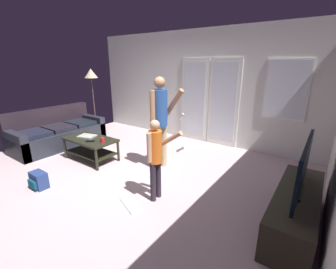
{
  "coord_description": "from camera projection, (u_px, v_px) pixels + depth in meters",
  "views": [
    {
      "loc": [
        2.78,
        -2.42,
        1.9
      ],
      "look_at": [
        0.83,
        0.33,
        0.85
      ],
      "focal_mm": 24.34,
      "sensor_mm": 36.0,
      "label": 1
    }
  ],
  "objects": [
    {
      "name": "floor_lamp",
      "position": [
        91.0,
        77.0,
        6.26
      ],
      "size": [
        0.36,
        0.36,
        1.76
      ],
      "color": "#31262C",
      "rests_on": "ground_plane"
    },
    {
      "name": "laptop_closed",
      "position": [
        87.0,
        136.0,
        4.69
      ],
      "size": [
        0.39,
        0.34,
        0.03
      ],
      "primitive_type": "cube",
      "rotation": [
        0.0,
        0.0,
        0.28
      ],
      "color": "#B8BBAF",
      "rests_on": "coffee_table"
    },
    {
      "name": "tv_remote_black",
      "position": [
        90.0,
        141.0,
        4.39
      ],
      "size": [
        0.16,
        0.15,
        0.02
      ],
      "primitive_type": "cube",
      "rotation": [
        0.0,
        0.0,
        0.7
      ],
      "color": "black",
      "rests_on": "coffee_table"
    },
    {
      "name": "wall_back_with_doors",
      "position": [
        197.0,
        88.0,
        5.6
      ],
      "size": [
        6.09,
        0.09,
        2.7
      ],
      "color": "silver",
      "rests_on": "ground_plane"
    },
    {
      "name": "loose_keyboard",
      "position": [
        130.0,
        205.0,
        3.18
      ],
      "size": [
        0.46,
        0.29,
        0.02
      ],
      "color": "white",
      "rests_on": "ground_plane"
    },
    {
      "name": "cup_near_edge",
      "position": [
        102.0,
        140.0,
        4.36
      ],
      "size": [
        0.08,
        0.08,
        0.09
      ],
      "primitive_type": "cylinder",
      "color": "red",
      "rests_on": "coffee_table"
    },
    {
      "name": "backpack",
      "position": [
        38.0,
        180.0,
        3.61
      ],
      "size": [
        0.29,
        0.21,
        0.26
      ],
      "color": "navy",
      "rests_on": "ground_plane"
    },
    {
      "name": "flat_screen_tv",
      "position": [
        303.0,
        168.0,
        2.56
      ],
      "size": [
        0.08,
        1.24,
        0.63
      ],
      "color": "black",
      "rests_on": "tv_stand"
    },
    {
      "name": "leather_couch",
      "position": [
        58.0,
        134.0,
        5.44
      ],
      "size": [
        0.9,
        2.04,
        0.89
      ],
      "color": "#252730",
      "rests_on": "ground_plane"
    },
    {
      "name": "person_adult",
      "position": [
        160.0,
        116.0,
        4.06
      ],
      "size": [
        0.56,
        0.46,
        1.69
      ],
      "color": "tan",
      "rests_on": "ground_plane"
    },
    {
      "name": "coffee_table",
      "position": [
        91.0,
        144.0,
        4.62
      ],
      "size": [
        1.08,
        0.6,
        0.45
      ],
      "color": "black",
      "rests_on": "ground_plane"
    },
    {
      "name": "ground_plane",
      "position": [
        118.0,
        177.0,
        3.99
      ],
      "size": [
        6.09,
        5.34,
        0.02
      ],
      "primitive_type": "cube",
      "color": "#C4AAAE"
    },
    {
      "name": "person_child",
      "position": [
        156.0,
        153.0,
        3.14
      ],
      "size": [
        0.49,
        0.33,
        1.19
      ],
      "color": "#2B232F",
      "rests_on": "ground_plane"
    },
    {
      "name": "tv_stand",
      "position": [
        295.0,
        210.0,
        2.72
      ],
      "size": [
        0.46,
        1.62,
        0.45
      ],
      "color": "#312D1F",
      "rests_on": "ground_plane"
    }
  ]
}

